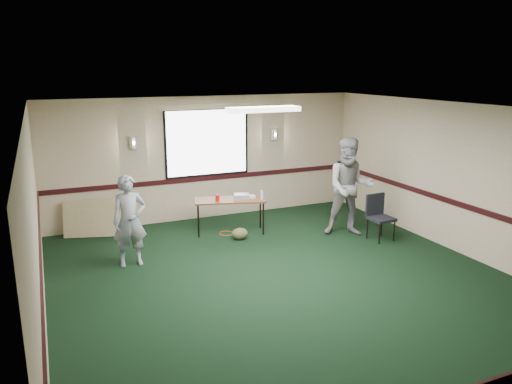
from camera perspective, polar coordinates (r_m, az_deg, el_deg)
name	(u,v)px	position (r m, az deg, el deg)	size (l,w,h in m)	color
ground	(289,285)	(7.91, 3.82, -10.59)	(8.00, 8.00, 0.00)	black
room_shell	(238,162)	(9.28, -2.03, 3.41)	(8.00, 8.02, 8.00)	tan
folding_table	(230,202)	(10.10, -2.98, -1.10)	(1.51, 0.94, 0.71)	#502D17
projector	(242,196)	(10.09, -1.66, -0.52)	(0.30, 0.25, 0.10)	#9C9BA3
game_console	(250,197)	(10.18, -0.64, -0.52)	(0.18, 0.15, 0.05)	silver
red_cup	(217,198)	(9.95, -4.44, -0.68)	(0.08, 0.08, 0.13)	#B70D0C
water_bottle	(262,195)	(9.99, 0.66, -0.39)	(0.06, 0.06, 0.19)	#98C0FA
duffel_bag	(240,234)	(9.84, -1.87, -4.79)	(0.33, 0.25, 0.23)	#474728
cable_coil	(226,233)	(10.21, -3.41, -4.74)	(0.29, 0.29, 0.01)	#CE4F19
folded_table	(101,218)	(10.43, -17.32, -2.88)	(1.44, 0.06, 0.74)	#9A895F
conference_chair	(379,213)	(10.06, 13.83, -2.37)	(0.46, 0.47, 0.89)	black
person_left	(130,221)	(8.68, -14.25, -3.22)	(0.57, 0.37, 1.56)	#3E5D89
person_right	(350,187)	(10.06, 10.68, 0.56)	(0.96, 0.75, 1.97)	#6D80AB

